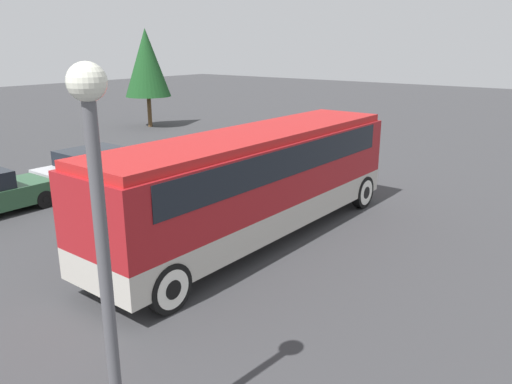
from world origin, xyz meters
name	(u,v)px	position (x,y,z in m)	size (l,w,h in m)	color
ground_plane	(256,238)	(0.00, 0.00, 0.00)	(120.00, 120.00, 0.00)	#38383A
tour_bus	(258,175)	(0.10, 0.00, 1.92)	(11.00, 2.56, 3.17)	#B7B2A8
parked_car_mid	(94,167)	(0.53, 8.65, 0.76)	(4.55, 1.93, 1.52)	#BCBCC1
lamp_post	(100,220)	(-7.58, -3.63, 3.53)	(0.44, 0.44, 5.32)	#515156
tree_center	(147,63)	(11.79, 18.52, 4.28)	(3.05, 3.05, 6.51)	brown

